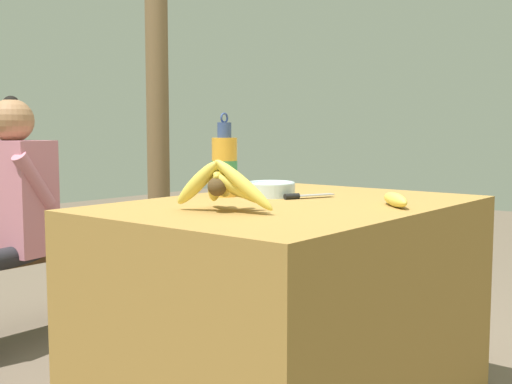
{
  "coord_description": "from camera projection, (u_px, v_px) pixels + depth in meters",
  "views": [
    {
      "loc": [
        -1.67,
        -1.21,
        0.96
      ],
      "look_at": [
        -0.12,
        0.05,
        0.76
      ],
      "focal_mm": 45.0,
      "sensor_mm": 36.0,
      "label": 1
    }
  ],
  "objects": [
    {
      "name": "banana_bunch_ripe",
      "position": [
        225.0,
        185.0,
        1.84
      ],
      "size": [
        0.19,
        0.33,
        0.17
      ],
      "color": "#4C381E",
      "rests_on": "market_counter"
    },
    {
      "name": "knife",
      "position": [
        302.0,
        196.0,
        2.18
      ],
      "size": [
        0.19,
        0.09,
        0.02
      ],
      "rotation": [
        0.0,
        0.0,
        -0.38
      ],
      "color": "#BCBCC1",
      "rests_on": "market_counter"
    },
    {
      "name": "water_bottle",
      "position": [
        225.0,
        165.0,
        2.25
      ],
      "size": [
        0.09,
        0.09,
        0.29
      ],
      "color": "gold",
      "rests_on": "market_counter"
    },
    {
      "name": "support_post_far",
      "position": [
        157.0,
        88.0,
        3.89
      ],
      "size": [
        0.14,
        0.14,
        2.41
      ],
      "color": "brown",
      "rests_on": "ground_plane"
    },
    {
      "name": "wooden_bench",
      "position": [
        1.0,
        269.0,
        2.79
      ],
      "size": [
        1.66,
        0.32,
        0.42
      ],
      "color": "#4C3823",
      "rests_on": "ground_plane"
    },
    {
      "name": "market_counter",
      "position": [
        291.0,
        312.0,
        2.1
      ],
      "size": [
        1.24,
        0.88,
        0.72
      ],
      "color": "olive",
      "rests_on": "ground_plane"
    },
    {
      "name": "serving_bowl",
      "position": [
        271.0,
        189.0,
        2.25
      ],
      "size": [
        0.17,
        0.17,
        0.05
      ],
      "color": "silver",
      "rests_on": "market_counter"
    },
    {
      "name": "loose_banana_front",
      "position": [
        395.0,
        200.0,
        1.96
      ],
      "size": [
        0.17,
        0.17,
        0.04
      ],
      "rotation": [
        0.0,
        0.0,
        0.76
      ],
      "color": "#E0C64C",
      "rests_on": "market_counter"
    },
    {
      "name": "seated_vendor",
      "position": [
        6.0,
        205.0,
        2.75
      ],
      "size": [
        0.44,
        0.41,
        1.1
      ],
      "rotation": [
        0.0,
        0.0,
        3.3
      ],
      "color": "#232328",
      "rests_on": "ground_plane"
    }
  ]
}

